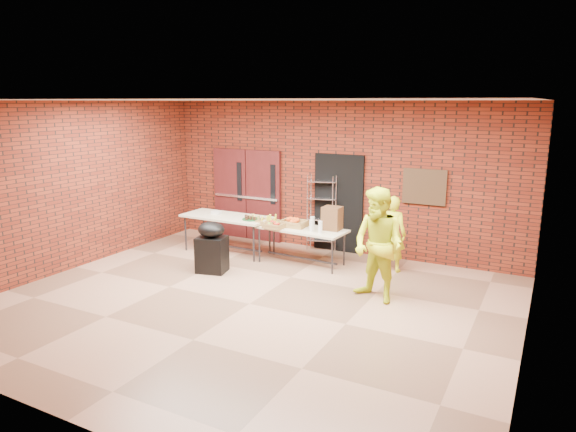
# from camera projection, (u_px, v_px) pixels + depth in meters

# --- Properties ---
(room) EXTENTS (8.08, 7.08, 3.28)m
(room) POSITION_uv_depth(u_px,v_px,m) (248.00, 206.00, 7.89)
(room) COLOR brown
(room) RESTS_ON ground
(double_doors) EXTENTS (1.78, 0.12, 2.10)m
(double_doors) POSITION_uv_depth(u_px,v_px,m) (247.00, 194.00, 11.98)
(double_doors) COLOR #481414
(double_doors) RESTS_ON room
(dark_doorway) EXTENTS (1.10, 0.06, 2.10)m
(dark_doorway) POSITION_uv_depth(u_px,v_px,m) (339.00, 203.00, 10.96)
(dark_doorway) COLOR black
(dark_doorway) RESTS_ON room
(bronze_plaque) EXTENTS (0.85, 0.04, 0.70)m
(bronze_plaque) POSITION_uv_depth(u_px,v_px,m) (424.00, 187.00, 10.02)
(bronze_plaque) COLOR #412D1A
(bronze_plaque) RESTS_ON room
(wire_rack) EXTENTS (0.64, 0.35, 1.65)m
(wire_rack) POSITION_uv_depth(u_px,v_px,m) (321.00, 213.00, 11.04)
(wire_rack) COLOR silver
(wire_rack) RESTS_ON room
(table_left) EXTENTS (1.95, 0.83, 0.80)m
(table_left) POSITION_uv_depth(u_px,v_px,m) (227.00, 219.00, 10.93)
(table_left) COLOR #B9AD8D
(table_left) RESTS_ON room
(table_right) EXTENTS (1.84, 0.87, 0.74)m
(table_right) POSITION_uv_depth(u_px,v_px,m) (301.00, 231.00, 10.14)
(table_right) COLOR #B9AD8D
(table_right) RESTS_ON room
(basket_bananas) EXTENTS (0.41, 0.32, 0.13)m
(basket_bananas) POSITION_uv_depth(u_px,v_px,m) (268.00, 222.00, 10.37)
(basket_bananas) COLOR olive
(basket_bananas) RESTS_ON table_right
(basket_oranges) EXTENTS (0.50, 0.39, 0.16)m
(basket_oranges) POSITION_uv_depth(u_px,v_px,m) (294.00, 223.00, 10.23)
(basket_oranges) COLOR olive
(basket_oranges) RESTS_ON table_right
(basket_apples) EXTENTS (0.40, 0.31, 0.12)m
(basket_apples) POSITION_uv_depth(u_px,v_px,m) (274.00, 225.00, 10.13)
(basket_apples) COLOR olive
(basket_apples) RESTS_ON table_right
(muffin_tray) EXTENTS (0.40, 0.40, 0.10)m
(muffin_tray) POSITION_uv_depth(u_px,v_px,m) (252.00, 217.00, 10.56)
(muffin_tray) COLOR #134A21
(muffin_tray) RESTS_ON table_left
(napkin_box) EXTENTS (0.20, 0.13, 0.07)m
(napkin_box) POSITION_uv_depth(u_px,v_px,m) (216.00, 213.00, 11.07)
(napkin_box) COLOR silver
(napkin_box) RESTS_ON table_left
(coffee_dispenser) EXTENTS (0.35, 0.31, 0.46)m
(coffee_dispenser) POSITION_uv_depth(u_px,v_px,m) (332.00, 218.00, 9.94)
(coffee_dispenser) COLOR #53311C
(coffee_dispenser) RESTS_ON table_right
(cup_stack_front) EXTENTS (0.08, 0.08, 0.23)m
(cup_stack_front) POSITION_uv_depth(u_px,v_px,m) (311.00, 226.00, 9.83)
(cup_stack_front) COLOR silver
(cup_stack_front) RESTS_ON table_right
(cup_stack_mid) EXTENTS (0.08, 0.08, 0.23)m
(cup_stack_mid) POSITION_uv_depth(u_px,v_px,m) (320.00, 227.00, 9.71)
(cup_stack_mid) COLOR silver
(cup_stack_mid) RESTS_ON table_right
(cup_stack_back) EXTENTS (0.09, 0.09, 0.26)m
(cup_stack_back) POSITION_uv_depth(u_px,v_px,m) (312.00, 223.00, 9.98)
(cup_stack_back) COLOR silver
(cup_stack_back) RESTS_ON table_right
(covered_grill) EXTENTS (0.62, 0.56, 0.98)m
(covered_grill) POSITION_uv_depth(u_px,v_px,m) (212.00, 247.00, 9.70)
(covered_grill) COLOR black
(covered_grill) RESTS_ON room
(volunteer_woman) EXTENTS (0.56, 0.39, 1.46)m
(volunteer_woman) POSITION_uv_depth(u_px,v_px,m) (392.00, 234.00, 9.71)
(volunteer_woman) COLOR #CEDF18
(volunteer_woman) RESTS_ON room
(volunteer_man) EXTENTS (1.10, 0.98, 1.86)m
(volunteer_man) POSITION_uv_depth(u_px,v_px,m) (378.00, 245.00, 8.20)
(volunteer_man) COLOR #CEDF18
(volunteer_man) RESTS_ON room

